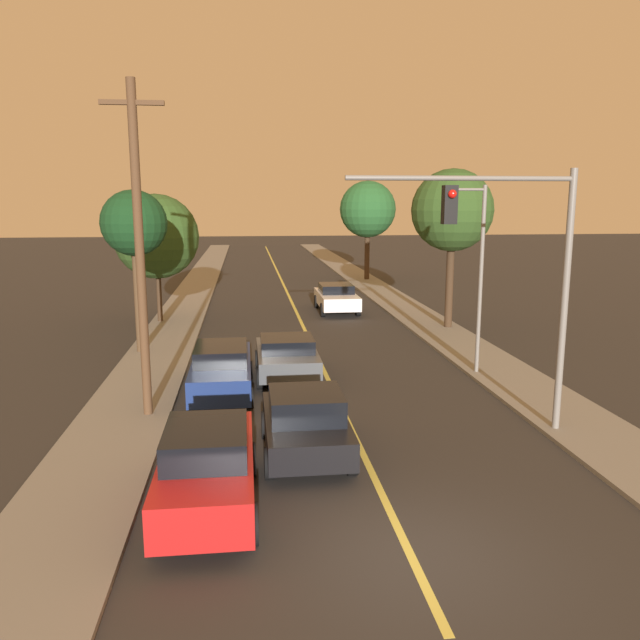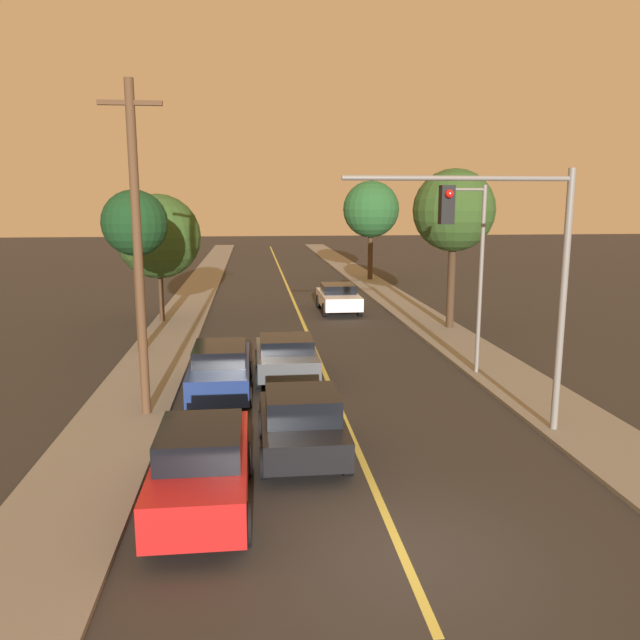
{
  "view_description": "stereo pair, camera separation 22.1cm",
  "coord_description": "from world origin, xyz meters",
  "px_view_note": "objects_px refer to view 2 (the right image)",
  "views": [
    {
      "loc": [
        -2.63,
        -9.22,
        5.83
      ],
      "look_at": [
        0.0,
        12.89,
        1.6
      ],
      "focal_mm": 35.0,
      "sensor_mm": 36.0,
      "label": 1
    },
    {
      "loc": [
        -2.41,
        -9.25,
        5.83
      ],
      "look_at": [
        0.0,
        12.89,
        1.6
      ],
      "focal_mm": 35.0,
      "sensor_mm": 36.0,
      "label": 2
    }
  ],
  "objects_px": {
    "car_far_oncoming": "(338,297)",
    "tree_left_near": "(135,225)",
    "utility_pole_left": "(138,247)",
    "car_outer_lane_second": "(221,368)",
    "tree_left_far": "(158,237)",
    "streetlamp_right": "(471,253)",
    "car_outer_lane_front": "(202,466)",
    "tree_right_near": "(454,211)",
    "car_near_lane_front": "(302,423)",
    "car_near_lane_second": "(286,356)",
    "tree_right_far": "(371,210)",
    "traffic_signal_mast": "(515,255)"
  },
  "relations": [
    {
      "from": "car_far_oncoming",
      "to": "tree_left_near",
      "type": "distance_m",
      "value": 13.02
    },
    {
      "from": "car_far_oncoming",
      "to": "utility_pole_left",
      "type": "relative_size",
      "value": 0.52
    },
    {
      "from": "car_outer_lane_second",
      "to": "tree_left_far",
      "type": "distance_m",
      "value": 12.76
    },
    {
      "from": "streetlamp_right",
      "to": "tree_left_far",
      "type": "height_order",
      "value": "streetlamp_right"
    },
    {
      "from": "car_outer_lane_second",
      "to": "car_outer_lane_front",
      "type": "bearing_deg",
      "value": -90.0
    },
    {
      "from": "streetlamp_right",
      "to": "tree_right_near",
      "type": "distance_m",
      "value": 7.95
    },
    {
      "from": "utility_pole_left",
      "to": "car_outer_lane_second",
      "type": "bearing_deg",
      "value": 45.54
    },
    {
      "from": "tree_left_near",
      "to": "car_near_lane_front",
      "type": "bearing_deg",
      "value": -62.84
    },
    {
      "from": "car_near_lane_second",
      "to": "tree_right_near",
      "type": "bearing_deg",
      "value": 42.33
    },
    {
      "from": "car_near_lane_front",
      "to": "tree_left_near",
      "type": "relative_size",
      "value": 0.62
    },
    {
      "from": "tree_right_near",
      "to": "tree_right_far",
      "type": "distance_m",
      "value": 18.36
    },
    {
      "from": "car_outer_lane_front",
      "to": "tree_left_near",
      "type": "xyz_separation_m",
      "value": [
        -3.32,
        12.93,
        4.11
      ]
    },
    {
      "from": "car_near_lane_front",
      "to": "streetlamp_right",
      "type": "relative_size",
      "value": 0.61
    },
    {
      "from": "traffic_signal_mast",
      "to": "car_far_oncoming",
      "type": "bearing_deg",
      "value": 95.42
    },
    {
      "from": "car_near_lane_front",
      "to": "tree_right_near",
      "type": "distance_m",
      "value": 16.63
    },
    {
      "from": "tree_left_far",
      "to": "utility_pole_left",
      "type": "bearing_deg",
      "value": -83.98
    },
    {
      "from": "tree_left_near",
      "to": "tree_left_far",
      "type": "relative_size",
      "value": 1.01
    },
    {
      "from": "car_far_oncoming",
      "to": "car_outer_lane_second",
      "type": "bearing_deg",
      "value": 68.24
    },
    {
      "from": "car_near_lane_second",
      "to": "tree_left_near",
      "type": "bearing_deg",
      "value": 143.62
    },
    {
      "from": "utility_pole_left",
      "to": "car_far_oncoming",
      "type": "bearing_deg",
      "value": 64.78
    },
    {
      "from": "car_outer_lane_front",
      "to": "tree_left_far",
      "type": "xyz_separation_m",
      "value": [
        -3.39,
        19.24,
        3.32
      ]
    },
    {
      "from": "car_far_oncoming",
      "to": "tree_right_near",
      "type": "distance_m",
      "value": 8.31
    },
    {
      "from": "car_near_lane_front",
      "to": "car_outer_lane_second",
      "type": "bearing_deg",
      "value": 112.57
    },
    {
      "from": "car_outer_lane_front",
      "to": "car_far_oncoming",
      "type": "bearing_deg",
      "value": 75.37
    },
    {
      "from": "car_outer_lane_front",
      "to": "tree_left_near",
      "type": "relative_size",
      "value": 0.72
    },
    {
      "from": "car_outer_lane_front",
      "to": "car_outer_lane_second",
      "type": "xyz_separation_m",
      "value": [
        0.0,
        7.42,
        -0.08
      ]
    },
    {
      "from": "car_near_lane_second",
      "to": "tree_right_far",
      "type": "xyz_separation_m",
      "value": [
        7.7,
        25.62,
        4.52
      ]
    },
    {
      "from": "car_near_lane_second",
      "to": "car_outer_lane_front",
      "type": "bearing_deg",
      "value": -103.25
    },
    {
      "from": "tree_right_far",
      "to": "car_near_lane_second",
      "type": "bearing_deg",
      "value": -106.73
    },
    {
      "from": "car_outer_lane_second",
      "to": "utility_pole_left",
      "type": "bearing_deg",
      "value": -134.46
    },
    {
      "from": "car_outer_lane_front",
      "to": "car_far_oncoming",
      "type": "xyz_separation_m",
      "value": [
        5.6,
        21.44,
        -0.09
      ]
    },
    {
      "from": "tree_left_far",
      "to": "car_near_lane_second",
      "type": "bearing_deg",
      "value": -61.91
    },
    {
      "from": "tree_left_far",
      "to": "traffic_signal_mast",
      "type": "bearing_deg",
      "value": -56.37
    },
    {
      "from": "car_far_oncoming",
      "to": "tree_right_near",
      "type": "relative_size",
      "value": 0.63
    },
    {
      "from": "car_outer_lane_second",
      "to": "tree_right_near",
      "type": "relative_size",
      "value": 0.67
    },
    {
      "from": "utility_pole_left",
      "to": "tree_right_far",
      "type": "bearing_deg",
      "value": 68.03
    },
    {
      "from": "car_near_lane_front",
      "to": "utility_pole_left",
      "type": "xyz_separation_m",
      "value": [
        -4.04,
        3.09,
        3.86
      ]
    },
    {
      "from": "utility_pole_left",
      "to": "traffic_signal_mast",
      "type": "bearing_deg",
      "value": -14.19
    },
    {
      "from": "car_near_lane_front",
      "to": "utility_pole_left",
      "type": "distance_m",
      "value": 6.39
    },
    {
      "from": "streetlamp_right",
      "to": "tree_left_near",
      "type": "xyz_separation_m",
      "value": [
        -11.54,
        4.36,
        0.81
      ]
    },
    {
      "from": "car_outer_lane_second",
      "to": "streetlamp_right",
      "type": "bearing_deg",
      "value": 7.97
    },
    {
      "from": "tree_right_far",
      "to": "streetlamp_right",
      "type": "bearing_deg",
      "value": -93.51
    },
    {
      "from": "streetlamp_right",
      "to": "tree_right_far",
      "type": "distance_m",
      "value": 26.06
    },
    {
      "from": "tree_right_far",
      "to": "tree_left_near",
      "type": "bearing_deg",
      "value": -121.27
    },
    {
      "from": "car_outer_lane_front",
      "to": "streetlamp_right",
      "type": "relative_size",
      "value": 0.71
    },
    {
      "from": "car_near_lane_second",
      "to": "tree_left_near",
      "type": "distance_m",
      "value": 7.96
    },
    {
      "from": "tree_right_near",
      "to": "car_outer_lane_second",
      "type": "bearing_deg",
      "value": -138.94
    },
    {
      "from": "car_near_lane_front",
      "to": "utility_pole_left",
      "type": "height_order",
      "value": "utility_pole_left"
    },
    {
      "from": "traffic_signal_mast",
      "to": "car_near_lane_front",
      "type": "bearing_deg",
      "value": -171.93
    },
    {
      "from": "car_near_lane_front",
      "to": "tree_left_far",
      "type": "bearing_deg",
      "value": 108.04
    }
  ]
}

